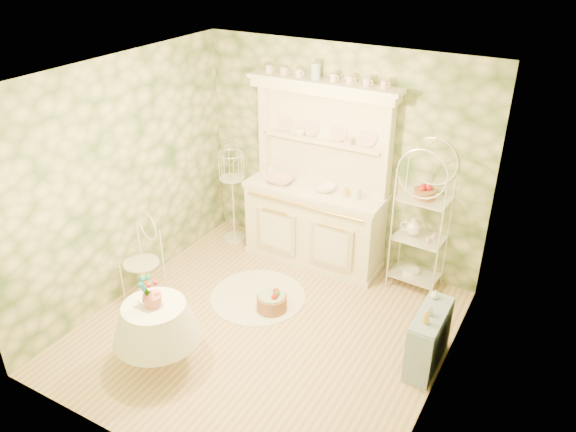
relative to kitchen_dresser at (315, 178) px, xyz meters
The scene contains 22 objects.
floor 1.91m from the kitchen_dresser, 82.50° to the right, with size 3.60×3.60×0.00m, color #D6B584.
ceiling 2.18m from the kitchen_dresser, 82.50° to the right, with size 3.60×3.60×0.00m, color white.
wall_left 2.22m from the kitchen_dresser, 136.47° to the right, with size 3.60×3.60×0.00m, color beige.
wall_right 2.52m from the kitchen_dresser, 37.23° to the right, with size 3.60×3.60×0.00m, color beige.
wall_back 0.40m from the kitchen_dresser, 54.46° to the left, with size 3.60×3.60×0.00m, color beige.
wall_front 3.33m from the kitchen_dresser, 86.55° to the right, with size 3.60×3.60×0.00m, color beige.
kitchen_dresser is the anchor object (origin of this frame).
bakers_rack 1.34m from the kitchen_dresser, ahead, with size 0.54×0.38×1.73m, color white.
side_shelf 2.34m from the kitchen_dresser, 32.36° to the right, with size 0.27×0.74×0.63m, color #8EA3C2.
round_table 2.64m from the kitchen_dresser, 99.62° to the right, with size 0.55×0.55×0.60m, color white.
cafe_chair 2.25m from the kitchen_dresser, 128.62° to the right, with size 0.42×0.42×0.93m, color white.
birdcage_stand 1.27m from the kitchen_dresser, behind, with size 0.32×0.32×1.34m, color white.
floor_basket 1.57m from the kitchen_dresser, 86.07° to the right, with size 0.35×0.35×0.23m, color #9D653F.
lace_rug 1.56m from the kitchen_dresser, 100.20° to the right, with size 1.11×1.11×0.01m, color white.
bowl_floral 0.46m from the kitchen_dresser, behind, with size 0.32×0.32×0.08m, color white.
bowl_white 0.19m from the kitchen_dresser, ahead, with size 0.26×0.26×0.08m, color white.
cup_left 0.58m from the kitchen_dresser, 152.07° to the left, with size 0.12×0.12×0.09m, color white.
cup_right 0.60m from the kitchen_dresser, 24.49° to the left, with size 0.09×0.09×0.09m, color white.
potted_geranium 2.55m from the kitchen_dresser, 100.34° to the right, with size 0.17×0.12×0.33m, color #3F7238.
bottle_amber 2.32m from the kitchen_dresser, 36.38° to the right, with size 0.06×0.06×0.16m, color gold.
bottle_blue 2.25m from the kitchen_dresser, 33.68° to the right, with size 0.05×0.05×0.11m, color #8BA3C2.
bottle_glass 2.08m from the kitchen_dresser, 27.48° to the right, with size 0.07×0.07×0.10m, color silver.
Camera 1 is at (2.55, -4.01, 3.87)m, focal length 35.00 mm.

